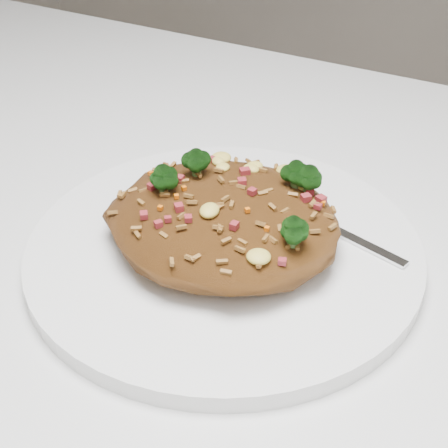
{
  "coord_description": "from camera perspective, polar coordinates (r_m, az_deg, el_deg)",
  "views": [
    {
      "loc": [
        0.3,
        -0.35,
        1.05
      ],
      "look_at": [
        0.12,
        -0.02,
        0.78
      ],
      "focal_mm": 50.0,
      "sensor_mm": 36.0,
      "label": 1
    }
  ],
  "objects": [
    {
      "name": "fried_rice",
      "position": [
        0.46,
        0.08,
        1.22
      ],
      "size": [
        0.18,
        0.16,
        0.06
      ],
      "color": "brown",
      "rests_on": "plate"
    },
    {
      "name": "plate",
      "position": [
        0.48,
        0.0,
        -2.15
      ],
      "size": [
        0.3,
        0.3,
        0.01
      ],
      "primitive_type": "cylinder",
      "color": "white",
      "rests_on": "dining_table"
    },
    {
      "name": "dining_table",
      "position": [
        0.6,
        -8.77,
        -5.18
      ],
      "size": [
        1.2,
        0.8,
        0.75
      ],
      "color": "silver",
      "rests_on": "ground"
    },
    {
      "name": "fork",
      "position": [
        0.49,
        9.09,
        -0.02
      ],
      "size": [
        0.16,
        0.05,
        0.0
      ],
      "rotation": [
        0.0,
        0.0,
        -0.25
      ],
      "color": "silver",
      "rests_on": "plate"
    }
  ]
}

